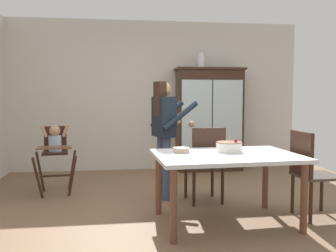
{
  "coord_description": "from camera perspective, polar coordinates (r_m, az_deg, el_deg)",
  "views": [
    {
      "loc": [
        -0.69,
        -4.09,
        1.34
      ],
      "look_at": [
        -0.03,
        0.7,
        0.95
      ],
      "focal_mm": 39.22,
      "sensor_mm": 36.0,
      "label": 1
    }
  ],
  "objects": [
    {
      "name": "ground_plane",
      "position": [
        4.36,
        1.73,
        -13.28
      ],
      "size": [
        6.24,
        6.24,
        0.0
      ],
      "primitive_type": "plane",
      "color": "brown"
    },
    {
      "name": "wall_back",
      "position": [
        6.76,
        -1.96,
        4.7
      ],
      "size": [
        5.32,
        0.06,
        2.7
      ],
      "primitive_type": "cube",
      "color": "beige",
      "rests_on": "ground_plane"
    },
    {
      "name": "china_cabinet",
      "position": [
        6.68,
        6.43,
        1.07
      ],
      "size": [
        1.23,
        0.48,
        1.85
      ],
      "color": "#382116",
      "rests_on": "ground_plane"
    },
    {
      "name": "ceramic_vase",
      "position": [
        6.66,
        5.16,
        10.01
      ],
      "size": [
        0.13,
        0.13,
        0.27
      ],
      "color": "white",
      "rests_on": "china_cabinet"
    },
    {
      "name": "high_chair_with_toddler",
      "position": [
        5.26,
        -17.14,
        -3.09
      ],
      "size": [
        0.64,
        0.74,
        0.95
      ],
      "rotation": [
        0.0,
        0.0,
        0.12
      ],
      "color": "#382116",
      "rests_on": "ground_plane"
    },
    {
      "name": "adult_person",
      "position": [
        4.76,
        -0.58,
        0.13
      ],
      "size": [
        0.61,
        0.59,
        1.53
      ],
      "rotation": [
        0.0,
        0.0,
        1.86
      ],
      "color": "#3D4C6B",
      "rests_on": "ground_plane"
    },
    {
      "name": "dining_table",
      "position": [
        3.91,
        9.03,
        -5.59
      ],
      "size": [
        1.53,
        1.1,
        0.74
      ],
      "color": "silver",
      "rests_on": "ground_plane"
    },
    {
      "name": "birthday_cake",
      "position": [
        4.05,
        9.47,
        -3.21
      ],
      "size": [
        0.28,
        0.28,
        0.19
      ],
      "color": "white",
      "rests_on": "dining_table"
    },
    {
      "name": "serving_bowl",
      "position": [
        3.94,
        2.04,
        -3.76
      ],
      "size": [
        0.18,
        0.18,
        0.05
      ],
      "primitive_type": "cylinder",
      "color": "#C6AD93",
      "rests_on": "dining_table"
    },
    {
      "name": "dining_chair_far_side",
      "position": [
        4.61,
        5.97,
        -5.21
      ],
      "size": [
        0.48,
        0.48,
        0.96
      ],
      "rotation": [
        0.0,
        0.0,
        3.23
      ],
      "color": "#382116",
      "rests_on": "ground_plane"
    },
    {
      "name": "dining_chair_right_end",
      "position": [
        4.34,
        21.07,
        -6.11
      ],
      "size": [
        0.46,
        0.46,
        0.96
      ],
      "rotation": [
        0.0,
        0.0,
        1.62
      ],
      "color": "#382116",
      "rests_on": "ground_plane"
    }
  ]
}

